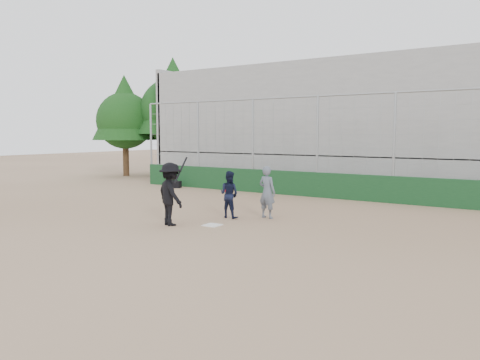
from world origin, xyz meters
The scene contains 10 objects.
ground centered at (0.00, 0.00, 0.00)m, with size 90.00×90.00×0.00m, color brown.
home_plate centered at (0.00, 0.00, 0.01)m, with size 0.44×0.44×0.02m, color white.
backstop centered at (0.00, 7.00, 0.96)m, with size 18.10×0.25×4.04m.
bleachers centered at (0.00, 11.95, 2.92)m, with size 20.25×6.70×6.98m.
tree_left centered at (-11.00, 11.00, 4.39)m, with size 4.48×4.48×7.00m.
tree_right centered at (-13.50, 9.50, 3.76)m, with size 3.84×3.84×6.00m.
batter_at_plate centered at (-0.99, -0.58, 0.87)m, with size 1.29×1.04×1.89m.
catcher_crouched centered at (-0.28, 1.23, 0.49)m, with size 0.76×0.63×0.98m.
umpire centered at (0.69, 1.83, 0.71)m, with size 0.57×0.38×1.42m, color #545D6B.
equipment_bag centered at (-6.95, 6.27, 0.16)m, with size 0.81×0.50×0.36m.
Camera 1 is at (7.61, -10.23, 2.53)m, focal length 35.00 mm.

